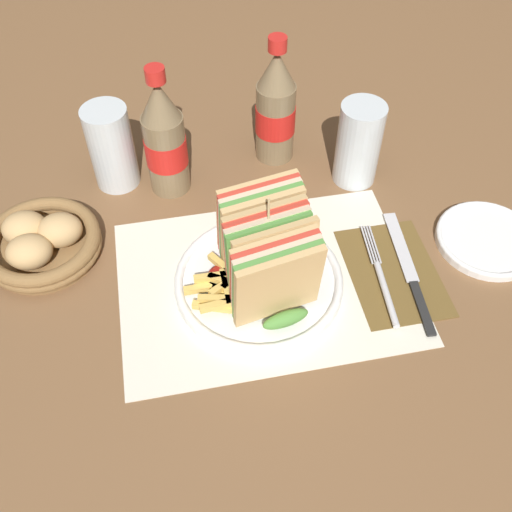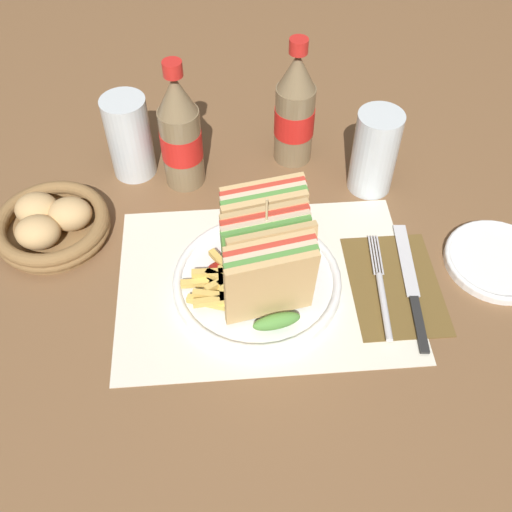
{
  "view_description": "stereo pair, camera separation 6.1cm",
  "coord_description": "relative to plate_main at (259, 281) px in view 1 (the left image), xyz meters",
  "views": [
    {
      "loc": [
        -0.11,
        -0.48,
        0.66
      ],
      "look_at": [
        -0.01,
        0.03,
        0.04
      ],
      "focal_mm": 42.0,
      "sensor_mm": 36.0,
      "label": 1
    },
    {
      "loc": [
        -0.05,
        -0.48,
        0.66
      ],
      "look_at": [
        -0.01,
        0.03,
        0.04
      ],
      "focal_mm": 42.0,
      "sensor_mm": 36.0,
      "label": 2
    }
  ],
  "objects": [
    {
      "name": "bread_basket",
      "position": [
        -0.29,
        0.12,
        0.01
      ],
      "size": [
        0.17,
        0.17,
        0.06
      ],
      "color": "olive",
      "rests_on": "ground_plane"
    },
    {
      "name": "club_sandwich",
      "position": [
        0.01,
        -0.0,
        0.06
      ],
      "size": [
        0.12,
        0.19,
        0.15
      ],
      "color": "tan",
      "rests_on": "plate_main"
    },
    {
      "name": "napkin",
      "position": [
        0.19,
        -0.02,
        -0.01
      ],
      "size": [
        0.12,
        0.18,
        0.0
      ],
      "color": "brown",
      "rests_on": "ground_plane"
    },
    {
      "name": "plate_main",
      "position": [
        0.0,
        0.0,
        0.0
      ],
      "size": [
        0.23,
        0.23,
        0.02
      ],
      "color": "white",
      "rests_on": "ground_plane"
    },
    {
      "name": "side_saucer",
      "position": [
        0.34,
        0.01,
        -0.0
      ],
      "size": [
        0.15,
        0.15,
        0.01
      ],
      "color": "white",
      "rests_on": "ground_plane"
    },
    {
      "name": "placemat",
      "position": [
        0.01,
        0.0,
        -0.01
      ],
      "size": [
        0.4,
        0.29,
        0.0
      ],
      "color": "silver",
      "rests_on": "ground_plane"
    },
    {
      "name": "coke_bottle_near",
      "position": [
        -0.1,
        0.22,
        0.08
      ],
      "size": [
        0.06,
        0.06,
        0.21
      ],
      "color": "#7A6647",
      "rests_on": "ground_plane"
    },
    {
      "name": "coke_bottle_far",
      "position": [
        0.08,
        0.27,
        0.08
      ],
      "size": [
        0.06,
        0.06,
        0.21
      ],
      "color": "#7A6647",
      "rests_on": "ground_plane"
    },
    {
      "name": "glass_far",
      "position": [
        -0.18,
        0.25,
        0.05
      ],
      "size": [
        0.07,
        0.07,
        0.14
      ],
      "color": "silver",
      "rests_on": "ground_plane"
    },
    {
      "name": "knife",
      "position": [
        0.21,
        -0.02,
        -0.0
      ],
      "size": [
        0.03,
        0.22,
        0.0
      ],
      "rotation": [
        0.0,
        0.0,
        -0.08
      ],
      "color": "black",
      "rests_on": "napkin"
    },
    {
      "name": "ground_plane",
      "position": [
        0.01,
        -0.01,
        -0.01
      ],
      "size": [
        4.0,
        4.0,
        0.0
      ],
      "primitive_type": "plane",
      "color": "brown"
    },
    {
      "name": "glass_near",
      "position": [
        0.19,
        0.19,
        0.06
      ],
      "size": [
        0.07,
        0.07,
        0.14
      ],
      "color": "silver",
      "rests_on": "ground_plane"
    },
    {
      "name": "fork",
      "position": [
        0.17,
        -0.03,
        -0.0
      ],
      "size": [
        0.03,
        0.18,
        0.01
      ],
      "rotation": [
        0.0,
        0.0,
        -0.08
      ],
      "color": "silver",
      "rests_on": "napkin"
    },
    {
      "name": "ketchup_blob",
      "position": [
        -0.05,
        0.01,
        0.02
      ],
      "size": [
        0.04,
        0.04,
        0.01
      ],
      "color": "maroon",
      "rests_on": "plate_main"
    },
    {
      "name": "fries_pile",
      "position": [
        -0.05,
        -0.02,
        0.02
      ],
      "size": [
        0.11,
        0.1,
        0.02
      ],
      "color": "#E0B756",
      "rests_on": "plate_main"
    }
  ]
}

